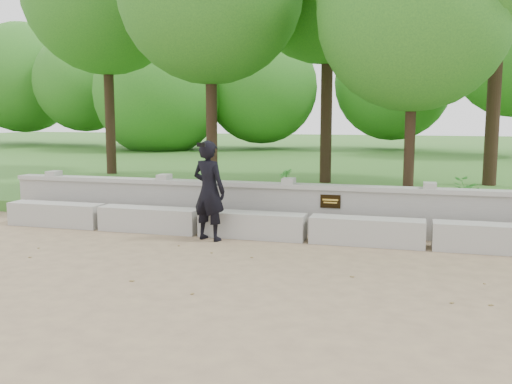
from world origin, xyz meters
TOP-DOWN VIEW (x-y plane):
  - ground at (0.00, 0.00)m, footprint 80.00×80.00m
  - lawn at (0.00, 14.00)m, footprint 40.00×22.00m
  - concrete_bench at (0.00, 1.90)m, footprint 11.90×0.45m
  - parapet_wall at (0.00, 2.60)m, footprint 12.50×0.35m
  - man_main at (-1.67, 1.52)m, footprint 0.72×0.67m
  - shrub_a at (-3.73, 3.30)m, footprint 0.35×0.31m
  - shrub_b at (2.64, 3.30)m, footprint 0.34×0.39m
  - shrub_c at (2.81, 4.98)m, footprint 0.63×0.58m
  - shrub_d at (-1.14, 5.14)m, footprint 0.50×0.50m

SIDE VIEW (x-z plane):
  - ground at x=0.00m, z-range 0.00..0.00m
  - lawn at x=0.00m, z-range 0.00..0.25m
  - concrete_bench at x=0.00m, z-range 0.00..0.45m
  - parapet_wall at x=0.00m, z-range 0.01..0.91m
  - shrub_a at x=-3.73m, z-range 0.25..0.80m
  - shrub_c at x=2.81m, z-range 0.25..0.85m
  - shrub_b at x=2.64m, z-range 0.25..0.88m
  - shrub_d at x=-1.14m, z-range 0.25..0.92m
  - man_main at x=-1.67m, z-range 0.00..1.73m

